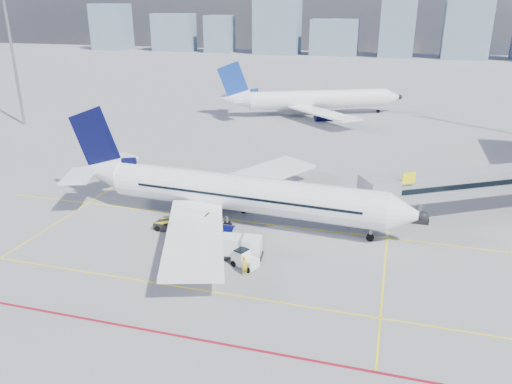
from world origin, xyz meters
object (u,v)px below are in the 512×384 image
baggage_tug (244,259)px  ramp_worker (245,265)px  main_aircraft (229,192)px  second_aircraft (311,100)px  belt_loader (176,225)px  cargo_dolly (241,246)px

baggage_tug → ramp_worker: size_ratio=1.45×
main_aircraft → baggage_tug: 10.52m
second_aircraft → belt_loader: size_ratio=6.00×
second_aircraft → baggage_tug: size_ratio=13.96×
second_aircraft → ramp_worker: (5.88, -65.73, -2.32)m
baggage_tug → ramp_worker: 1.41m
main_aircraft → baggage_tug: bearing=-60.5°
main_aircraft → cargo_dolly: 8.83m
second_aircraft → main_aircraft: bearing=-113.4°
main_aircraft → belt_loader: (-4.40, -4.07, -2.58)m
cargo_dolly → belt_loader: size_ratio=0.66×
main_aircraft → second_aircraft: main_aircraft is taller
second_aircraft → baggage_tug: (5.40, -64.40, -2.46)m
cargo_dolly → ramp_worker: bearing=-74.0°
baggage_tug → belt_loader: (-8.86, 5.13, -0.13)m
main_aircraft → ramp_worker: main_aircraft is taller
main_aircraft → cargo_dolly: main_aircraft is taller
cargo_dolly → belt_loader: 8.95m
baggage_tug → cargo_dolly: 1.69m
second_aircraft → belt_loader: second_aircraft is taller
main_aircraft → second_aircraft: 55.21m
second_aircraft → cargo_dolly: (4.69, -62.92, -2.06)m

